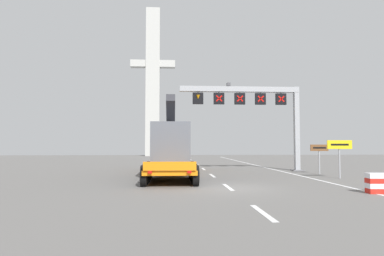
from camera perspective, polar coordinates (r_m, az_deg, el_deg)
The scene contains 9 objects.
ground at distance 16.72m, azimuth 6.27°, elevation -10.35°, with size 112.00×112.00×0.00m, color slate.
lane_markings at distance 36.09m, azimuth 0.99°, elevation -6.41°, with size 0.20×53.74×0.01m.
edge_line_right at distance 29.82m, azimuth 14.12°, elevation -7.03°, with size 0.20×63.00×0.01m, color silver.
overhead_lane_gantry at distance 28.27m, azimuth 10.95°, elevation 4.22°, with size 10.37×0.90×7.39m.
heavy_haul_truck_orange at distance 24.64m, azimuth -3.68°, elevation -3.36°, with size 3.05×14.07×5.30m.
exit_sign_yellow at distance 23.31m, azimuth 24.23°, elevation -3.35°, with size 1.65×0.15×2.46m.
tourist_info_sign_brown at distance 26.19m, azimuth 21.23°, elevation -3.88°, with size 1.36×0.15×2.19m.
crash_barrier_striped at distance 16.98m, azimuth 29.66°, elevation -8.33°, with size 1.04×0.58×0.90m.
bridge_pylon_distant at distance 67.97m, azimuth -6.82°, elevation 8.31°, with size 9.00×2.00×30.15m.
Camera 1 is at (-2.84, -16.34, 2.14)m, focal length 30.72 mm.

